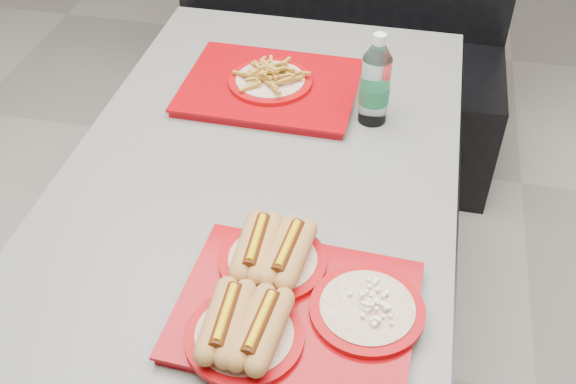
% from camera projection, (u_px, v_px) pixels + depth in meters
% --- Properties ---
extents(ground, '(6.00, 6.00, 0.00)m').
position_uv_depth(ground, '(270.00, 347.00, 2.08)').
color(ground, '#9F9A8F').
rests_on(ground, ground).
extents(diner_table, '(0.92, 1.42, 0.75)m').
position_uv_depth(diner_table, '(265.00, 209.00, 1.69)').
color(diner_table, black).
rests_on(diner_table, ground).
extents(booth_bench, '(1.30, 0.57, 1.35)m').
position_uv_depth(booth_bench, '(331.00, 55.00, 2.62)').
color(booth_bench, black).
rests_on(booth_bench, ground).
extents(tray_near, '(0.45, 0.39, 0.09)m').
position_uv_depth(tray_near, '(287.00, 300.00, 1.22)').
color(tray_near, '#9B040A').
rests_on(tray_near, diner_table).
extents(tray_far, '(0.46, 0.36, 0.09)m').
position_uv_depth(tray_far, '(270.00, 83.00, 1.78)').
color(tray_far, '#9B040A').
rests_on(tray_far, diner_table).
extents(water_bottle, '(0.08, 0.08, 0.24)m').
position_uv_depth(water_bottle, '(375.00, 85.00, 1.63)').
color(water_bottle, silver).
rests_on(water_bottle, diner_table).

